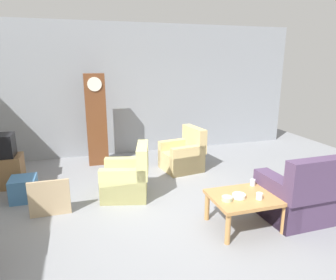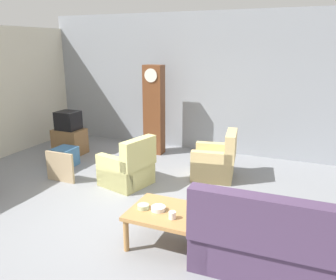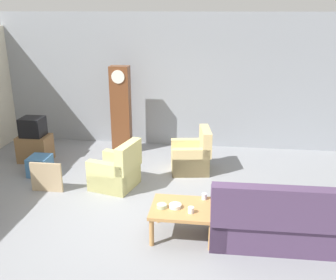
# 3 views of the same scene
# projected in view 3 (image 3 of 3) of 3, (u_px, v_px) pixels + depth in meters

# --- Properties ---
(ground_plane) EXTENTS (10.40, 10.40, 0.00)m
(ground_plane) POSITION_uv_depth(u_px,v_px,m) (146.00, 214.00, 6.36)
(ground_plane) COLOR gray
(garage_door_wall) EXTENTS (8.40, 0.16, 3.20)m
(garage_door_wall) POSITION_uv_depth(u_px,v_px,m) (172.00, 81.00, 9.21)
(garage_door_wall) COLOR gray
(garage_door_wall) RESTS_ON ground_plane
(couch_floral) EXTENTS (2.12, 0.92, 1.04)m
(couch_floral) POSITION_uv_depth(u_px,v_px,m) (284.00, 222.00, 5.44)
(couch_floral) COLOR #4C3856
(couch_floral) RESTS_ON ground_plane
(armchair_olive_near) EXTENTS (0.95, 0.93, 0.92)m
(armchair_olive_near) POSITION_uv_depth(u_px,v_px,m) (117.00, 172.00, 7.24)
(armchair_olive_near) COLOR #CCC67A
(armchair_olive_near) RESTS_ON ground_plane
(armchair_olive_far) EXTENTS (0.90, 0.87, 0.92)m
(armchair_olive_far) POSITION_uv_depth(u_px,v_px,m) (192.00, 157.00, 7.98)
(armchair_olive_far) COLOR #D4B879
(armchair_olive_far) RESTS_ON ground_plane
(coffee_table_wood) EXTENTS (0.96, 0.76, 0.48)m
(coffee_table_wood) POSITION_uv_depth(u_px,v_px,m) (183.00, 211.00, 5.64)
(coffee_table_wood) COLOR #B27F47
(coffee_table_wood) RESTS_ON ground_plane
(grandfather_clock) EXTENTS (0.44, 0.30, 2.05)m
(grandfather_clock) POSITION_uv_depth(u_px,v_px,m) (121.00, 110.00, 8.83)
(grandfather_clock) COLOR brown
(grandfather_clock) RESTS_ON ground_plane
(tv_stand_cabinet) EXTENTS (0.68, 0.52, 0.59)m
(tv_stand_cabinet) POSITION_uv_depth(u_px,v_px,m) (35.00, 148.00, 8.52)
(tv_stand_cabinet) COLOR brown
(tv_stand_cabinet) RESTS_ON ground_plane
(tv_crt) EXTENTS (0.48, 0.44, 0.42)m
(tv_crt) POSITION_uv_depth(u_px,v_px,m) (33.00, 127.00, 8.36)
(tv_crt) COLOR black
(tv_crt) RESTS_ON tv_stand_cabinet
(framed_picture_leaning) EXTENTS (0.60, 0.05, 0.57)m
(framed_picture_leaning) POSITION_uv_depth(u_px,v_px,m) (46.00, 177.00, 7.07)
(framed_picture_leaning) COLOR tan
(framed_picture_leaning) RESTS_ON ground_plane
(storage_box_blue) EXTENTS (0.41, 0.45, 0.40)m
(storage_box_blue) POSITION_uv_depth(u_px,v_px,m) (40.00, 166.00, 7.82)
(storage_box_blue) COLOR teal
(storage_box_blue) RESTS_ON ground_plane
(cup_white_porcelain) EXTENTS (0.09, 0.09, 0.09)m
(cup_white_porcelain) POSITION_uv_depth(u_px,v_px,m) (191.00, 210.00, 5.44)
(cup_white_porcelain) COLOR white
(cup_white_porcelain) RESTS_ON coffee_table_wood
(cup_blue_rimmed) EXTENTS (0.08, 0.08, 0.10)m
(cup_blue_rimmed) POSITION_uv_depth(u_px,v_px,m) (204.00, 196.00, 5.83)
(cup_blue_rimmed) COLOR silver
(cup_blue_rimmed) RESTS_ON coffee_table_wood
(bowl_white_stacked) EXTENTS (0.18, 0.18, 0.05)m
(bowl_white_stacked) POSITION_uv_depth(u_px,v_px,m) (175.00, 206.00, 5.59)
(bowl_white_stacked) COLOR white
(bowl_white_stacked) RESTS_ON coffee_table_wood
(bowl_shallow_green) EXTENTS (0.15, 0.15, 0.06)m
(bowl_shallow_green) POSITION_uv_depth(u_px,v_px,m) (162.00, 206.00, 5.59)
(bowl_shallow_green) COLOR #B2C69E
(bowl_shallow_green) RESTS_ON coffee_table_wood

